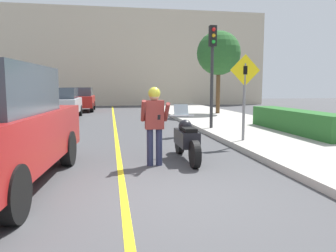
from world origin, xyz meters
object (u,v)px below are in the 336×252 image
object	(u,v)px
crossing_sign	(244,89)
street_tree	(219,53)
traffic_light	(212,58)
person_biker	(154,118)
parked_car_red	(81,99)
parked_car_silver	(62,103)
motorcycle	(186,139)

from	to	relation	value
crossing_sign	street_tree	size ratio (longest dim) A/B	0.52
traffic_light	street_tree	distance (m)	7.19
crossing_sign	traffic_light	bearing A→B (deg)	90.84
person_biker	traffic_light	world-z (taller)	traffic_light
crossing_sign	street_tree	xyz separation A→B (m)	(2.46, 9.65, 2.01)
parked_car_red	parked_car_silver	bearing A→B (deg)	-95.97
person_biker	traffic_light	distance (m)	6.02
motorcycle	parked_car_silver	xyz separation A→B (m)	(-4.36, 11.31, 0.36)
street_tree	parked_car_red	world-z (taller)	street_tree
person_biker	parked_car_red	xyz separation A→B (m)	(-3.00, 16.99, -0.20)
person_biker	crossing_sign	size ratio (longest dim) A/B	0.69
motorcycle	parked_car_silver	distance (m)	12.13
traffic_light	parked_car_silver	distance (m)	9.51
person_biker	traffic_light	bearing A→B (deg)	60.12
street_tree	crossing_sign	bearing A→B (deg)	-104.29
person_biker	crossing_sign	xyz separation A→B (m)	(2.91, 2.02, 0.60)
motorcycle	street_tree	bearing A→B (deg)	67.96
person_biker	crossing_sign	bearing A→B (deg)	34.79
traffic_light	parked_car_silver	bearing A→B (deg)	133.64
person_biker	parked_car_silver	distance (m)	12.25
traffic_light	parked_car_silver	size ratio (longest dim) A/B	0.91
traffic_light	parked_car_red	world-z (taller)	traffic_light
parked_car_silver	parked_car_red	distance (m)	5.29
crossing_sign	street_tree	world-z (taller)	street_tree
motorcycle	street_tree	xyz separation A→B (m)	(4.56, 11.26, 3.17)
crossing_sign	street_tree	distance (m)	10.16
person_biker	crossing_sign	world-z (taller)	crossing_sign
crossing_sign	parked_car_red	world-z (taller)	crossing_sign
person_biker	parked_car_silver	world-z (taller)	person_biker
street_tree	parked_car_silver	xyz separation A→B (m)	(-8.92, 0.05, -2.81)
traffic_light	parked_car_silver	xyz separation A→B (m)	(-6.42, 6.73, -1.95)
motorcycle	crossing_sign	bearing A→B (deg)	37.48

